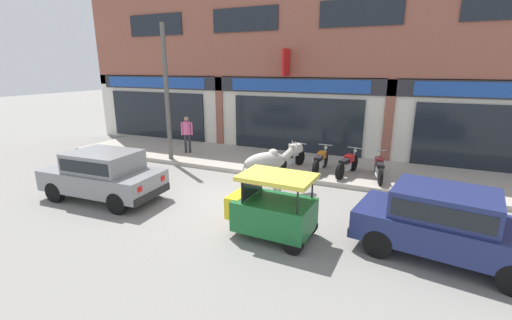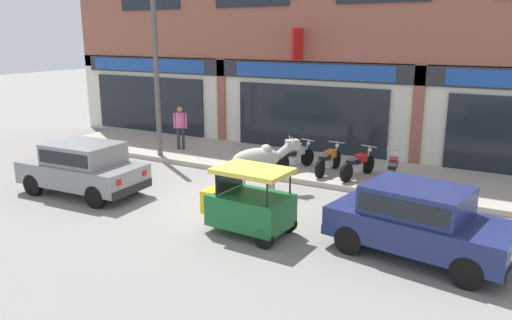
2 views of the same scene
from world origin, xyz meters
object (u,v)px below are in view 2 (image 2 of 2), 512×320
(cow, at_px, (260,159))
(motorcycle_0, at_px, (295,157))
(car_1, at_px, (83,166))
(auto_rickshaw, at_px, (248,205))
(car_0, at_px, (418,218))
(motorcycle_1, at_px, (329,161))
(motorcycle_2, at_px, (358,165))
(motorcycle_3, at_px, (393,170))
(pedestrian, at_px, (180,123))
(utility_pole, at_px, (157,80))

(cow, distance_m, motorcycle_0, 2.39)
(car_1, relative_size, auto_rickshaw, 1.83)
(car_0, bearing_deg, cow, 157.32)
(cow, height_order, motorcycle_0, cow)
(cow, xyz_separation_m, car_0, (4.70, -1.96, -0.19))
(car_1, bearing_deg, car_0, 3.02)
(cow, height_order, motorcycle_1, cow)
(cow, bearing_deg, motorcycle_0, 90.63)
(motorcycle_2, distance_m, motorcycle_3, 1.04)
(car_0, distance_m, pedestrian, 10.76)
(cow, relative_size, car_1, 0.49)
(motorcycle_1, bearing_deg, motorcycle_0, -174.64)
(auto_rickshaw, bearing_deg, utility_pole, 145.32)
(motorcycle_1, bearing_deg, car_1, -137.23)
(motorcycle_3, xyz_separation_m, utility_pole, (-8.06, -0.71, 2.25))
(cow, height_order, utility_pole, utility_pole)
(cow, distance_m, car_0, 5.10)
(motorcycle_1, xyz_separation_m, motorcycle_2, (0.96, -0.05, 0.00))
(car_0, xyz_separation_m, car_1, (-8.92, -0.47, 0.00))
(motorcycle_0, relative_size, motorcycle_1, 0.98)
(car_0, xyz_separation_m, motorcycle_0, (-4.72, 4.31, -0.26))
(motorcycle_3, xyz_separation_m, pedestrian, (-8.00, 0.41, 0.60))
(motorcycle_0, height_order, motorcycle_2, same)
(motorcycle_0, height_order, motorcycle_3, same)
(motorcycle_2, distance_m, pedestrian, 7.00)
(motorcycle_0, height_order, motorcycle_1, same)
(auto_rickshaw, distance_m, motorcycle_0, 5.08)
(motorcycle_1, relative_size, motorcycle_2, 1.01)
(auto_rickshaw, bearing_deg, car_0, 10.07)
(motorcycle_0, distance_m, motorcycle_2, 2.04)
(car_0, relative_size, motorcycle_0, 2.12)
(motorcycle_1, relative_size, motorcycle_3, 1.01)
(motorcycle_1, bearing_deg, cow, -113.27)
(cow, bearing_deg, car_1, -150.05)
(cow, bearing_deg, motorcycle_2, 50.07)
(pedestrian, distance_m, utility_pole, 2.00)
(motorcycle_2, height_order, utility_pole, utility_pole)
(auto_rickshaw, height_order, motorcycle_2, auto_rickshaw)
(motorcycle_0, distance_m, motorcycle_1, 1.08)
(motorcycle_3, bearing_deg, pedestrian, 177.09)
(motorcycle_2, bearing_deg, auto_rickshaw, -99.66)
(car_1, height_order, auto_rickshaw, auto_rickshaw)
(pedestrian, bearing_deg, motorcycle_3, -2.91)
(motorcycle_0, bearing_deg, car_1, -131.28)
(car_0, bearing_deg, motorcycle_0, 137.62)
(car_1, relative_size, utility_pole, 0.70)
(auto_rickshaw, xyz_separation_m, utility_pole, (-6.17, 4.27, 2.14))
(motorcycle_1, bearing_deg, motorcycle_2, -2.84)
(car_0, distance_m, car_1, 8.93)
(auto_rickshaw, bearing_deg, car_1, 178.31)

